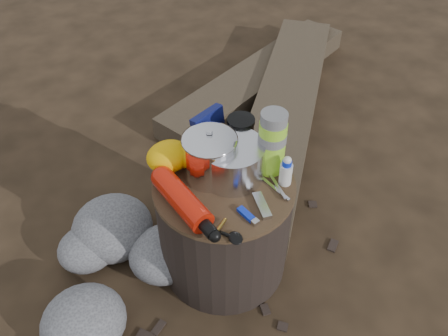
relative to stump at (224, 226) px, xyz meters
name	(u,v)px	position (x,y,z in m)	size (l,w,h in m)	color
ground	(224,261)	(0.00, 0.00, -0.21)	(60.00, 60.00, 0.00)	#2E2216
stump	(224,226)	(0.00, 0.00, 0.00)	(0.45, 0.45, 0.41)	black
rock_ring	(142,324)	(-0.36, -0.18, -0.11)	(0.47, 1.03, 0.20)	#59595D
log_main	(285,110)	(0.63, 0.67, -0.13)	(0.29, 1.71, 0.14)	#3D3225
log_small	(259,78)	(0.65, 1.00, -0.15)	(0.25, 1.37, 0.11)	#3D3225
foil_windscreen	(232,161)	(0.04, 0.02, 0.27)	(0.20, 0.20, 0.12)	silver
camping_pot	(210,154)	(-0.02, 0.06, 0.29)	(0.17, 0.17, 0.17)	silver
fuel_bottle	(182,200)	(-0.15, -0.04, 0.24)	(0.07, 0.30, 0.07)	red
thermos	(272,143)	(0.16, 0.00, 0.32)	(0.09, 0.09, 0.22)	#95DA2B
travel_mug	(241,135)	(0.11, 0.12, 0.27)	(0.09, 0.09, 0.13)	black
stuff_sack	(169,156)	(-0.13, 0.14, 0.26)	(0.14, 0.12, 0.10)	#F6B004
food_pouch	(209,133)	(0.02, 0.16, 0.29)	(0.12, 0.03, 0.16)	#0B1149
lighter	(246,214)	(0.01, -0.15, 0.21)	(0.02, 0.08, 0.01)	#0E29C5
multitool	(262,206)	(0.06, -0.14, 0.21)	(0.03, 0.10, 0.01)	silver
pot_grabber	(274,187)	(0.13, -0.08, 0.21)	(0.03, 0.13, 0.01)	silver
spork	(213,229)	(-0.10, -0.16, 0.21)	(0.03, 0.15, 0.01)	black
squeeze_bottle	(286,172)	(0.18, -0.07, 0.25)	(0.04, 0.04, 0.09)	silver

